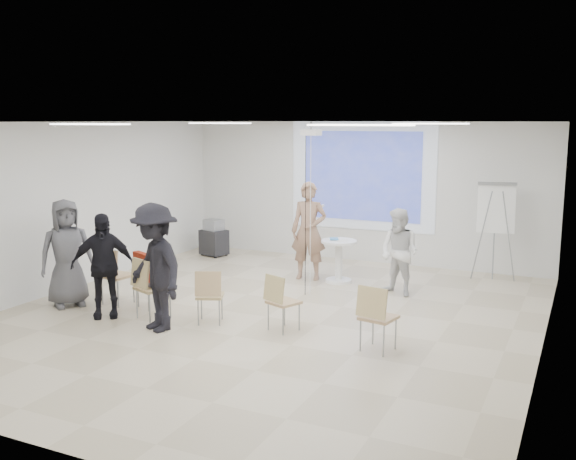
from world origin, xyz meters
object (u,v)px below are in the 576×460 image
at_px(pedestal_table, 339,258).
at_px(av_cart, 214,239).
at_px(chair_left_mid, 148,276).
at_px(laptop, 154,286).
at_px(player_left, 309,224).
at_px(audience_mid, 155,259).
at_px(chair_center, 209,292).
at_px(player_right, 400,248).
at_px(audience_outer, 66,247).
at_px(chair_left_inner, 148,284).
at_px(chair_far_left, 113,271).
at_px(audience_left, 103,258).
at_px(chair_right_inner, 280,298).
at_px(flipchart_easel, 496,209).
at_px(chair_right_far, 376,313).

distance_m(pedestal_table, av_cart, 3.58).
bearing_deg(chair_left_mid, laptop, -19.97).
xyz_separation_m(player_left, av_cart, (-2.80, 1.07, -0.68)).
distance_m(chair_left_mid, audience_mid, 1.26).
distance_m(chair_center, laptop, 0.94).
distance_m(player_right, laptop, 4.23).
bearing_deg(player_left, audience_outer, -141.13).
distance_m(chair_left_inner, audience_mid, 0.72).
distance_m(player_left, audience_mid, 3.84).
bearing_deg(pedestal_table, laptop, -118.15).
bearing_deg(laptop, chair_far_left, 4.17).
bearing_deg(audience_outer, player_left, -5.58).
height_order(chair_left_inner, audience_left, audience_left).
xyz_separation_m(chair_far_left, chair_left_mid, (0.63, 0.09, -0.02)).
xyz_separation_m(audience_left, av_cart, (-0.89, 4.66, -0.56)).
height_order(chair_right_inner, audience_outer, audience_outer).
bearing_deg(chair_right_inner, laptop, -150.61).
distance_m(laptop, flipchart_easel, 6.49).
relative_size(chair_right_inner, laptop, 2.39).
height_order(chair_left_mid, flipchart_easel, flipchart_easel).
height_order(chair_left_mid, laptop, chair_left_mid).
height_order(pedestal_table, chair_left_mid, chair_left_mid).
bearing_deg(pedestal_table, audience_outer, -135.95).
bearing_deg(chair_right_far, player_right, 110.32).
bearing_deg(chair_center, chair_right_inner, -16.93).
height_order(player_left, av_cart, player_left).
height_order(chair_right_inner, chair_right_far, chair_right_far).
bearing_deg(chair_left_mid, audience_mid, -22.85).
bearing_deg(player_right, laptop, -115.10).
relative_size(chair_left_mid, audience_left, 0.49).
bearing_deg(laptop, chair_left_inner, 93.99).
bearing_deg(chair_left_mid, chair_right_inner, 20.60).
bearing_deg(chair_far_left, audience_mid, -22.42).
bearing_deg(chair_left_mid, audience_outer, -137.06).
height_order(audience_outer, av_cart, audience_outer).
height_order(player_left, chair_center, player_left).
xyz_separation_m(chair_right_far, audience_outer, (-5.23, -0.08, 0.46)).
xyz_separation_m(player_right, audience_left, (-3.79, -3.19, 0.09)).
xyz_separation_m(laptop, audience_left, (-0.75, -0.26, 0.42)).
height_order(chair_right_inner, audience_mid, audience_mid).
height_order(player_left, chair_far_left, player_left).
bearing_deg(audience_left, player_left, 26.74).
distance_m(chair_center, audience_left, 1.77).
relative_size(player_right, audience_outer, 0.85).
bearing_deg(chair_right_inner, player_right, 91.21).
height_order(chair_left_inner, audience_mid, audience_mid).
distance_m(player_left, chair_left_inner, 3.65).
distance_m(pedestal_table, audience_mid, 4.05).
distance_m(player_right, flipchart_easel, 2.29).
xyz_separation_m(pedestal_table, laptop, (-1.78, -3.32, 0.06)).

